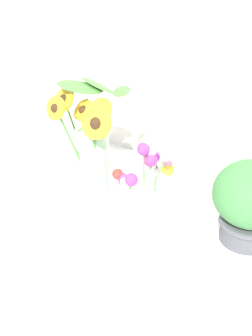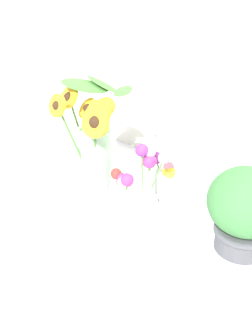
{
  "view_description": "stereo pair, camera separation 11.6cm",
  "coord_description": "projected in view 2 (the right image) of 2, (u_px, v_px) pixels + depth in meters",
  "views": [
    {
      "loc": [
        0.6,
        -0.76,
        0.69
      ],
      "look_at": [
        0.02,
        0.07,
        0.13
      ],
      "focal_mm": 42.0,
      "sensor_mm": 36.0,
      "label": 1
    },
    {
      "loc": [
        0.69,
        -0.69,
        0.69
      ],
      "look_at": [
        0.02,
        0.07,
        0.13
      ],
      "focal_mm": 42.0,
      "sensor_mm": 36.0,
      "label": 2
    }
  ],
  "objects": [
    {
      "name": "serving_tray",
      "position": [
        126.0,
        203.0,
        1.22
      ],
      "size": [
        0.41,
        0.41,
        0.02
      ],
      "color": "silver",
      "rests_on": "ground_plane"
    },
    {
      "name": "vase_small_center",
      "position": [
        121.0,
        193.0,
        1.13
      ],
      "size": [
        0.1,
        0.07,
        0.15
      ],
      "color": "white",
      "rests_on": "serving_tray"
    },
    {
      "name": "vase_small_back",
      "position": [
        164.0,
        177.0,
        1.2
      ],
      "size": [
        0.09,
        0.06,
        0.15
      ],
      "color": "white",
      "rests_on": "serving_tray"
    },
    {
      "name": "vase_bulb_right",
      "position": [
        149.0,
        176.0,
        1.13
      ],
      "size": [
        0.11,
        0.09,
        0.22
      ],
      "color": "white",
      "rests_on": "serving_tray"
    },
    {
      "name": "mason_jar_sunflowers",
      "position": [
        94.0,
        146.0,
        1.19
      ],
      "size": [
        0.27,
        0.23,
        0.36
      ],
      "color": "#99CC9E",
      "rests_on": "serving_tray"
    },
    {
      "name": "ground_plane",
      "position": [
        106.0,
        213.0,
        1.19
      ],
      "size": [
        6.0,
        6.0,
        0.0
      ],
      "primitive_type": "plane",
      "color": "silver"
    },
    {
      "name": "potted_plant",
      "position": [
        246.0,
        208.0,
        0.99
      ],
      "size": [
        0.2,
        0.2,
        0.23
      ],
      "color": "#4C4C51",
      "rests_on": "ground_plane"
    }
  ]
}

